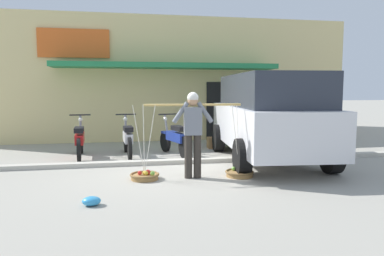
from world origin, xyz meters
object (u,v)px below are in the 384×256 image
(parked_truck, at_px, (268,115))
(plastic_litter_bag, at_px, (91,201))
(motorcycle_third_in_row, at_px, (175,139))
(fruit_vendor, at_px, (193,129))
(motorcycle_second_in_row, at_px, (128,139))
(motorcycle_nearest_shop, at_px, (80,140))
(fruit_basket_right_side, at_px, (145,175))
(wooden_crate, at_px, (215,143))
(fruit_basket_left_side, at_px, (239,173))

(parked_truck, distance_m, plastic_litter_bag, 4.91)
(motorcycle_third_in_row, height_order, parked_truck, parked_truck)
(fruit_vendor, bearing_deg, parked_truck, 32.84)
(fruit_vendor, xyz_separation_m, parked_truck, (2.10, 1.36, 0.15))
(motorcycle_third_in_row, distance_m, parked_truck, 2.48)
(motorcycle_second_in_row, height_order, motorcycle_third_in_row, same)
(fruit_vendor, bearing_deg, plastic_litter_bag, -142.39)
(motorcycle_nearest_shop, relative_size, motorcycle_second_in_row, 1.00)
(fruit_basket_right_side, distance_m, motorcycle_third_in_row, 2.61)
(parked_truck, relative_size, wooden_crate, 11.25)
(fruit_vendor, distance_m, motorcycle_nearest_shop, 3.61)
(plastic_litter_bag, height_order, wooden_crate, wooden_crate)
(motorcycle_nearest_shop, bearing_deg, plastic_litter_bag, -81.15)
(fruit_basket_right_side, distance_m, motorcycle_second_in_row, 2.59)
(motorcycle_nearest_shop, bearing_deg, fruit_vendor, -46.79)
(motorcycle_nearest_shop, bearing_deg, parked_truck, -15.37)
(motorcycle_nearest_shop, relative_size, parked_truck, 0.37)
(motorcycle_second_in_row, distance_m, parked_truck, 3.63)
(fruit_basket_left_side, bearing_deg, fruit_vendor, 176.73)
(motorcycle_nearest_shop, xyz_separation_m, motorcycle_third_in_row, (2.43, -0.14, 0.00))
(fruit_vendor, xyz_separation_m, fruit_basket_right_side, (-0.94, 0.05, -0.90))
(motorcycle_nearest_shop, distance_m, parked_truck, 4.77)
(fruit_basket_right_side, height_order, motorcycle_third_in_row, fruit_basket_right_side)
(motorcycle_second_in_row, relative_size, parked_truck, 0.37)
(fruit_basket_left_side, xyz_separation_m, parked_truck, (1.15, 1.41, 1.05))
(fruit_vendor, relative_size, fruit_basket_right_side, 1.31)
(fruit_basket_right_side, bearing_deg, motorcycle_nearest_shop, 120.50)
(motorcycle_nearest_shop, bearing_deg, motorcycle_third_in_row, -3.26)
(parked_truck, height_order, plastic_litter_bag, parked_truck)
(fruit_basket_left_side, bearing_deg, fruit_basket_right_side, 176.79)
(fruit_vendor, height_order, plastic_litter_bag, fruit_vendor)
(fruit_basket_left_side, bearing_deg, motorcycle_nearest_shop, 141.92)
(motorcycle_second_in_row, distance_m, wooden_crate, 2.74)
(fruit_vendor, bearing_deg, wooden_crate, 69.05)
(fruit_basket_left_side, xyz_separation_m, motorcycle_nearest_shop, (-3.40, 2.66, 0.37))
(fruit_basket_right_side, distance_m, plastic_litter_bag, 1.70)
(fruit_vendor, distance_m, wooden_crate, 3.82)
(motorcycle_third_in_row, xyz_separation_m, parked_truck, (2.11, -1.11, 0.68))
(motorcycle_second_in_row, distance_m, plastic_litter_bag, 4.06)
(motorcycle_second_in_row, xyz_separation_m, wooden_crate, (2.58, 0.89, -0.29))
(wooden_crate, bearing_deg, fruit_vendor, -110.95)
(fruit_basket_left_side, relative_size, motorcycle_third_in_row, 0.82)
(fruit_vendor, height_order, fruit_basket_left_side, fruit_vendor)
(fruit_vendor, xyz_separation_m, motorcycle_nearest_shop, (-2.45, 2.61, -0.53))
(fruit_basket_right_side, bearing_deg, wooden_crate, 56.43)
(motorcycle_nearest_shop, relative_size, wooden_crate, 4.14)
(motorcycle_nearest_shop, height_order, motorcycle_second_in_row, same)
(fruit_vendor, height_order, motorcycle_third_in_row, fruit_vendor)
(fruit_basket_right_side, bearing_deg, parked_truck, 23.19)
(fruit_vendor, bearing_deg, motorcycle_second_in_row, 115.67)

